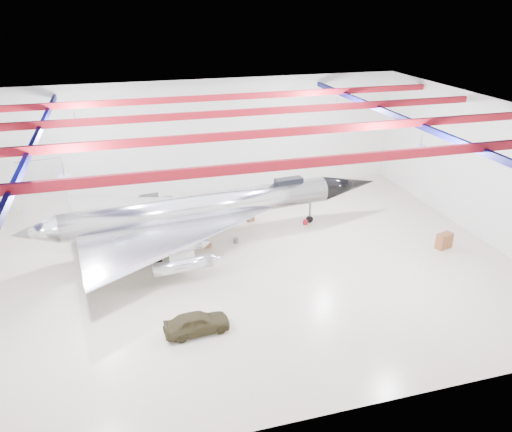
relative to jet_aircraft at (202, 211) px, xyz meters
name	(u,v)px	position (x,y,z in m)	size (l,w,h in m)	color
floor	(236,265)	(1.59, -4.40, -2.64)	(40.00, 40.00, 0.00)	beige
wall_back	(197,139)	(1.59, 10.60, 2.86)	(40.00, 40.00, 0.00)	silver
wall_right	(482,169)	(21.59, -4.40, 2.86)	(30.00, 30.00, 0.00)	silver
ceiling	(233,114)	(1.59, -4.40, 8.36)	(40.00, 40.00, 0.00)	#0A0F38
ceiling_structure	(233,125)	(1.59, -4.40, 7.69)	(39.50, 29.50, 1.08)	maroon
jet_aircraft	(202,211)	(0.00, 0.00, 0.00)	(29.49, 18.54, 8.04)	silver
jeep	(197,323)	(-2.45, -11.52, -1.99)	(1.53, 3.81, 1.30)	#39331C
desk	(444,241)	(17.74, -6.22, -2.03)	(1.32, 0.66, 1.21)	brown
crate_ply	(190,234)	(-0.88, 1.12, -2.46)	(0.51, 0.41, 0.36)	olive
toolbox_red	(211,216)	(1.46, 4.35, -2.48)	(0.45, 0.36, 0.31)	maroon
engine_drum	(236,240)	(2.44, -0.98, -2.45)	(0.42, 0.42, 0.38)	#59595B
parts_bin	(251,219)	(4.67, 2.69, -2.44)	(0.57, 0.45, 0.40)	olive
crate_small	(160,226)	(-3.08, 3.45, -2.52)	(0.35, 0.28, 0.24)	#59595B
tool_chest	(305,222)	(9.00, 0.79, -2.45)	(0.41, 0.41, 0.37)	maroon
oil_barrel	(207,244)	(0.12, -1.08, -2.44)	(0.57, 0.46, 0.40)	olive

